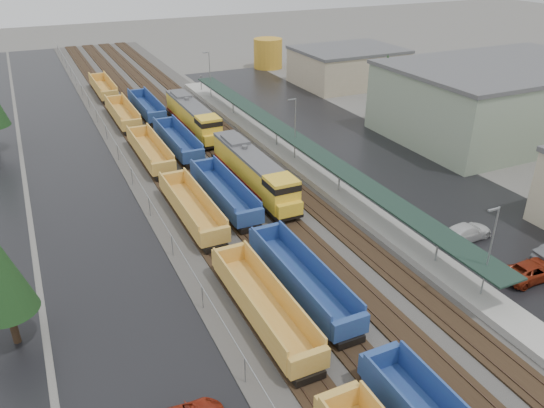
{
  "coord_description": "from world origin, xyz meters",
  "views": [
    {
      "loc": [
        -18.3,
        -2.41,
        24.5
      ],
      "look_at": [
        0.69,
        37.73,
        2.0
      ],
      "focal_mm": 35.0,
      "sensor_mm": 36.0,
      "label": 1
    }
  ],
  "objects": [
    {
      "name": "station_platform",
      "position": [
        9.5,
        50.01,
        0.73
      ],
      "size": [
        3.0,
        80.0,
        8.0
      ],
      "color": "#9E9B93",
      "rests_on": "ground"
    },
    {
      "name": "industrial_buildings",
      "position": [
        37.76,
        45.85,
        4.25
      ],
      "size": [
        32.52,
        75.3,
        9.5
      ],
      "color": "#BBAE8F",
      "rests_on": "ground"
    },
    {
      "name": "locomotive_lead",
      "position": [
        2.0,
        44.92,
        2.25
      ],
      "size": [
        2.8,
        18.44,
        4.17
      ],
      "color": "black",
      "rests_on": "ground"
    },
    {
      "name": "trackbed",
      "position": [
        -0.0,
        60.0,
        0.16
      ],
      "size": [
        14.6,
        160.0,
        0.22
      ],
      "color": "black",
      "rests_on": "ground"
    },
    {
      "name": "chainlink_fence",
      "position": [
        -9.5,
        58.44,
        1.61
      ],
      "size": [
        0.08,
        160.04,
        2.02
      ],
      "color": "gray",
      "rests_on": "ground"
    },
    {
      "name": "well_string_blue",
      "position": [
        -2.0,
        35.14,
        1.21
      ],
      "size": [
        2.78,
        97.73,
        2.46
      ],
      "color": "navy",
      "rests_on": "ground"
    },
    {
      "name": "parked_car_east_b",
      "position": [
        15.39,
        20.56,
        0.72
      ],
      "size": [
        2.49,
        5.25,
        1.45
      ],
      "primitive_type": "imported",
      "rotation": [
        0.0,
        0.0,
        1.55
      ],
      "color": "maroon",
      "rests_on": "ground"
    },
    {
      "name": "west_parking_lot",
      "position": [
        -15.0,
        60.0,
        0.01
      ],
      "size": [
        10.0,
        160.0,
        0.02
      ],
      "primitive_type": "cube",
      "color": "black",
      "rests_on": "ground"
    },
    {
      "name": "storage_tank",
      "position": [
        28.49,
        98.45,
        2.94
      ],
      "size": [
        5.88,
        5.88,
        5.88
      ],
      "primitive_type": "cylinder",
      "color": "gold",
      "rests_on": "ground"
    },
    {
      "name": "well_string_yellow",
      "position": [
        -6.0,
        41.62,
        1.21
      ],
      "size": [
        2.77,
        113.49,
        2.45
      ],
      "color": "gold",
      "rests_on": "ground"
    },
    {
      "name": "east_commuter_lot",
      "position": [
        19.0,
        50.0,
        0.01
      ],
      "size": [
        16.0,
        100.0,
        0.02
      ],
      "primitive_type": "cube",
      "color": "black",
      "rests_on": "ground"
    },
    {
      "name": "ballast_strip",
      "position": [
        0.0,
        60.0,
        0.04
      ],
      "size": [
        20.0,
        160.0,
        0.08
      ],
      "primitive_type": "cube",
      "color": "#302D2B",
      "rests_on": "ground"
    },
    {
      "name": "parked_car_east_c",
      "position": [
        15.17,
        27.46,
        0.75
      ],
      "size": [
        2.41,
        5.27,
        1.49
      ],
      "primitive_type": "imported",
      "rotation": [
        0.0,
        0.0,
        1.63
      ],
      "color": "silver",
      "rests_on": "ground"
    },
    {
      "name": "distant_hills",
      "position": [
        44.79,
        210.68,
        0.0
      ],
      "size": [
        301.0,
        140.0,
        25.2
      ],
      "color": "#51654E",
      "rests_on": "ground"
    },
    {
      "name": "tree_east",
      "position": [
        28.0,
        58.0,
        6.47
      ],
      "size": [
        4.4,
        4.4,
        10.0
      ],
      "color": "#332316",
      "rests_on": "ground"
    },
    {
      "name": "locomotive_trail",
      "position": [
        2.0,
        65.92,
        2.25
      ],
      "size": [
        2.8,
        18.44,
        4.17
      ],
      "color": "black",
      "rests_on": "ground"
    }
  ]
}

